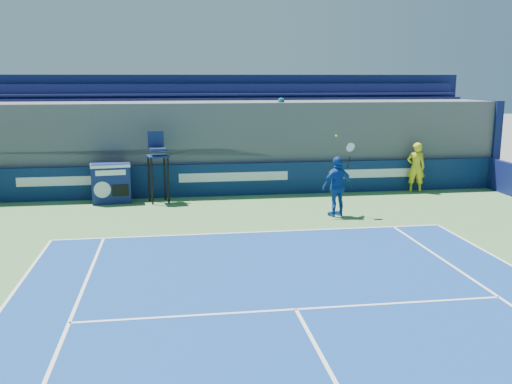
{
  "coord_description": "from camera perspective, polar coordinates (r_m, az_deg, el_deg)",
  "views": [
    {
      "loc": [
        -2.22,
        -3.43,
        4.3
      ],
      "look_at": [
        0.0,
        11.5,
        1.25
      ],
      "focal_mm": 40.0,
      "sensor_mm": 36.0,
      "label": 1
    }
  ],
  "objects": [
    {
      "name": "tennis_player",
      "position": [
        17.91,
        8.15,
        0.55
      ],
      "size": [
        1.19,
        0.79,
        2.57
      ],
      "color": "#123C96",
      "rests_on": "apron"
    },
    {
      "name": "umpire_chair",
      "position": [
        19.94,
        -9.81,
        3.27
      ],
      "size": [
        0.84,
        0.84,
        2.48
      ],
      "color": "black",
      "rests_on": "ground"
    },
    {
      "name": "stadium_seating",
      "position": [
        22.82,
        -2.86,
        5.2
      ],
      "size": [
        21.0,
        4.05,
        4.4
      ],
      "color": "#4C4C51",
      "rests_on": "ground"
    },
    {
      "name": "match_clock",
      "position": [
        20.32,
        -14.31,
        0.98
      ],
      "size": [
        1.4,
        0.87,
        1.4
      ],
      "color": "#101A53",
      "rests_on": "ground"
    },
    {
      "name": "back_hoarding",
      "position": [
        20.97,
        -2.24,
        1.26
      ],
      "size": [
        20.4,
        0.21,
        1.2
      ],
      "color": "#0C1D47",
      "rests_on": "ground"
    },
    {
      "name": "ball_person",
      "position": [
        22.35,
        15.7,
        2.39
      ],
      "size": [
        0.77,
        0.6,
        1.89
      ],
      "primitive_type": "imported",
      "rotation": [
        0.0,
        0.0,
        2.92
      ],
      "color": "yellow",
      "rests_on": "apron"
    }
  ]
}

